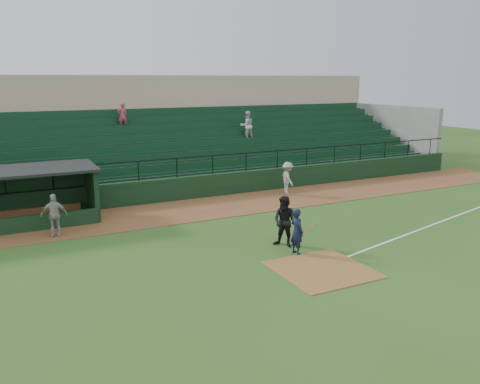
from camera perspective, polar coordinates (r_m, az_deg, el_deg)
name	(u,v)px	position (r m, az deg, el deg)	size (l,w,h in m)	color
ground	(305,260)	(17.28, 7.56, -7.89)	(90.00, 90.00, 0.00)	#2A521A
warning_track	(212,207)	(23.97, -3.23, -1.78)	(40.00, 4.00, 0.03)	brown
home_plate_dirt	(322,270)	(16.52, 9.53, -8.91)	(3.00, 3.00, 0.03)	brown
foul_line	(441,222)	(23.31, 22.36, -3.22)	(18.00, 0.09, 0.01)	white
stadium_structure	(158,141)	(31.36, -9.53, 5.83)	(38.00, 13.08, 6.40)	black
batter_at_plate	(297,231)	(17.58, 6.66, -4.59)	(1.02, 0.69, 1.68)	black
umpire	(285,222)	(18.27, 5.28, -3.46)	(0.94, 0.73, 1.93)	black
runner	(288,178)	(26.54, 5.58, 1.62)	(1.14, 0.65, 1.76)	#9D9792
dugout_player_a	(54,215)	(20.73, -20.87, -2.51)	(1.00, 0.42, 1.71)	#A09C96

